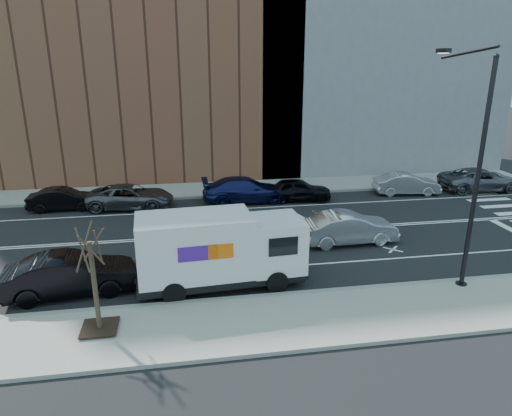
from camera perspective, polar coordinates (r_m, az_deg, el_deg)
name	(u,v)px	position (r m, az deg, el deg)	size (l,w,h in m)	color
ground	(261,233)	(24.48, 0.57, -3.12)	(120.00, 120.00, 0.00)	black
sidewalk_near	(303,319)	(16.73, 5.94, -13.66)	(44.00, 3.60, 0.15)	gray
sidewalk_far	(239,188)	(32.73, -2.10, 2.50)	(44.00, 3.60, 0.15)	gray
curb_near	(291,294)	(18.23, 4.45, -10.72)	(44.00, 0.25, 0.17)	gray
curb_far	(243,195)	(31.01, -1.67, 1.64)	(44.00, 0.25, 0.17)	gray
road_markings	(261,233)	(24.48, 0.57, -3.11)	(40.00, 8.60, 0.01)	white
bldg_brick	(121,30)	(38.35, -16.51, 20.59)	(26.00, 10.00, 22.00)	brown
bldg_concrete	(373,6)	(41.51, 14.47, 23.28)	(20.00, 10.00, 26.00)	slate
streetlight	(472,163)	(19.42, 25.35, 5.14)	(0.44, 4.02, 9.34)	black
street_tree	(96,295)	(16.19, -19.39, -10.23)	(1.20, 1.20, 3.75)	black
fedex_van	(220,249)	(18.41, -4.58, -5.11)	(6.89, 2.76, 3.08)	black
far_parked_b	(63,199)	(30.45, -22.95, 1.04)	(1.44, 4.13, 1.36)	black
far_parked_c	(130,197)	(29.43, -15.43, 1.38)	(2.42, 5.25, 1.46)	#4C4F54
far_parked_d	(245,190)	(29.60, -1.35, 2.30)	(2.26, 5.56, 1.61)	#151A4C
far_parked_e	(298,190)	(30.01, 5.28, 2.30)	(1.73, 4.31, 1.47)	black
far_parked_f	(407,184)	(33.02, 18.31, 2.90)	(1.54, 4.41, 1.45)	#B1B0B5
far_parked_g	(481,180)	(35.94, 26.26, 3.21)	(2.59, 5.62, 1.56)	#56595F
driving_sedan	(349,228)	(23.41, 11.56, -2.45)	(1.68, 4.81, 1.58)	#B9B9BE
near_parked_rear_a	(71,275)	(19.46, -22.13, -7.72)	(1.74, 4.99, 1.64)	black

